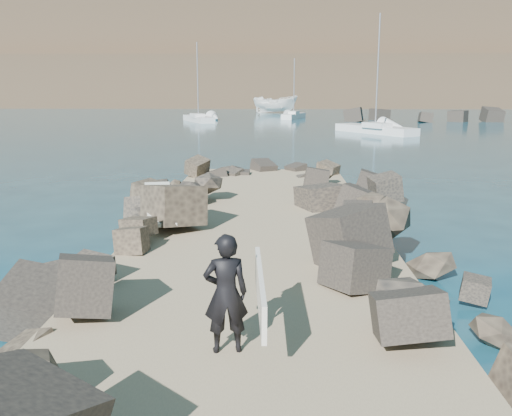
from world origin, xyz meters
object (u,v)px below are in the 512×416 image
object	(u,v)px
surfboard_resting	(160,207)
surfer_with_board	(231,293)
boat_imported	(275,104)
sailboat_a	(198,119)

from	to	relation	value
surfboard_resting	surfer_with_board	size ratio (longest dim) A/B	1.34
boat_imported	sailboat_a	distance (m)	23.99
sailboat_a	surfboard_resting	bearing A→B (deg)	-83.48
boat_imported	surfer_with_board	bearing A→B (deg)	-175.17
sailboat_a	surfer_with_board	bearing A→B (deg)	-82.01
boat_imported	surfer_with_board	distance (m)	81.10
surfer_with_board	sailboat_a	bearing A→B (deg)	97.99
surfboard_resting	surfer_with_board	world-z (taller)	surfer_with_board
surfboard_resting	surfer_with_board	distance (m)	7.35
boat_imported	sailboat_a	world-z (taller)	sailboat_a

